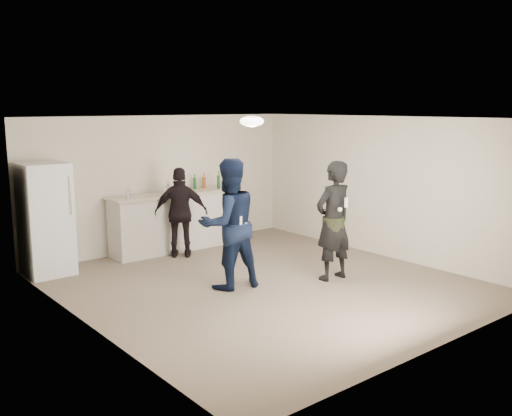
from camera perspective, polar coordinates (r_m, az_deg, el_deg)
floor at (r=8.76m, az=0.83°, el=-7.60°), size 6.00×6.00×0.00m
ceiling at (r=8.34m, az=0.88°, el=8.97°), size 6.00×6.00×0.00m
wall_back at (r=10.91m, az=-9.34°, el=2.55°), size 6.00×0.00×6.00m
wall_front at (r=6.50m, az=18.12°, el=-3.02°), size 6.00×0.00×6.00m
wall_left at (r=7.05m, az=-16.54°, el=-1.93°), size 0.00×6.00×6.00m
wall_right at (r=10.43m, az=12.52°, el=2.09°), size 0.00×6.00×6.00m
counter at (r=10.81m, az=-7.79°, el=-1.38°), size 2.60×0.56×1.05m
counter_top at (r=10.71m, az=-7.86°, el=1.47°), size 2.68×0.64×0.04m
fridge at (r=9.64m, az=-20.29°, el=-1.07°), size 0.70×0.70×1.80m
fridge_handle at (r=9.33m, az=-18.07°, el=1.19°), size 0.02×0.02×0.60m
ceiling_dome at (r=8.58m, az=-0.43°, el=8.67°), size 0.36×0.36×0.16m
shaker at (r=10.09m, az=-12.69°, el=1.39°), size 0.08×0.08×0.17m
man at (r=8.37m, az=-2.75°, el=-1.61°), size 1.04×0.86×1.93m
woman at (r=8.86m, az=7.75°, el=-1.28°), size 0.69×0.46×1.86m
camo_shorts at (r=8.88m, az=7.73°, el=-1.78°), size 0.34×0.34×0.28m
spectator at (r=10.20m, az=-7.51°, el=-0.47°), size 1.00×0.86×1.61m
remote_man at (r=8.14m, az=-1.58°, el=-1.35°), size 0.04×0.04×0.15m
nunchuk_man at (r=8.25m, az=-1.04°, el=-1.69°), size 0.07×0.07×0.07m
remote_woman at (r=8.64m, az=9.01°, el=0.55°), size 0.04×0.04×0.15m
nunchuk_woman at (r=8.60m, az=8.39°, el=-0.15°), size 0.07×0.07×0.07m
bottle_cluster at (r=10.98m, az=-5.86°, el=2.41°), size 1.19×0.33×0.26m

